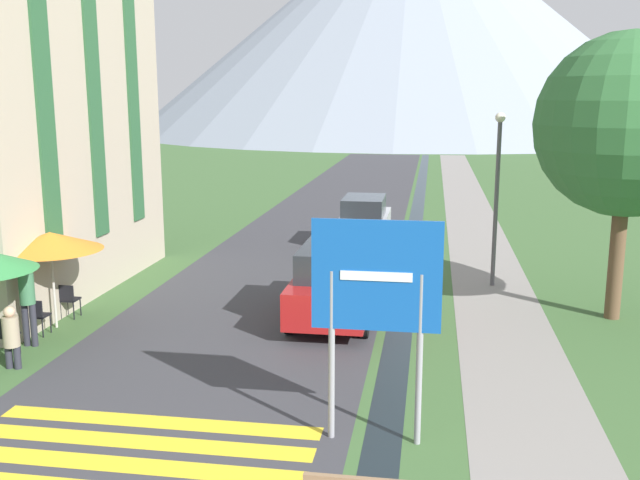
% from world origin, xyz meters
% --- Properties ---
extents(ground_plane, '(160.00, 160.00, 0.00)m').
position_xyz_m(ground_plane, '(0.00, 20.00, 0.00)').
color(ground_plane, '#3D6033').
extents(road, '(6.40, 60.00, 0.01)m').
position_xyz_m(road, '(-2.50, 30.00, 0.00)').
color(road, '#38383D').
rests_on(road, ground_plane).
extents(footpath, '(2.20, 60.00, 0.01)m').
position_xyz_m(footpath, '(3.60, 30.00, 0.00)').
color(footpath, gray).
rests_on(footpath, ground_plane).
extents(drainage_channel, '(0.60, 60.00, 0.00)m').
position_xyz_m(drainage_channel, '(1.20, 30.00, 0.00)').
color(drainage_channel, black).
rests_on(drainage_channel, ground_plane).
extents(crosswalk_marking, '(5.44, 2.54, 0.01)m').
position_xyz_m(crosswalk_marking, '(-2.50, 3.64, 0.01)').
color(crosswalk_marking, yellow).
rests_on(crosswalk_marking, ground_plane).
extents(mountain_distant, '(78.72, 78.72, 31.99)m').
position_xyz_m(mountain_distant, '(-1.82, 99.76, 16.00)').
color(mountain_distant, gray).
rests_on(mountain_distant, ground_plane).
extents(hotel_building, '(5.45, 9.42, 12.96)m').
position_xyz_m(hotel_building, '(-9.40, 12.00, 6.93)').
color(hotel_building, tan).
rests_on(hotel_building, ground_plane).
extents(road_sign, '(1.96, 0.11, 3.51)m').
position_xyz_m(road_sign, '(1.06, 4.61, 2.35)').
color(road_sign, gray).
rests_on(road_sign, ground_plane).
extents(parked_car_near, '(1.88, 4.29, 1.82)m').
position_xyz_m(parked_car_near, '(-0.40, 10.70, 0.91)').
color(parked_car_near, '#A31919').
rests_on(parked_car_near, ground_plane).
extents(parked_car_far, '(1.75, 4.04, 1.82)m').
position_xyz_m(parked_car_far, '(-0.50, 19.10, 0.91)').
color(parked_car_far, '#B2B2B7').
rests_on(parked_car_far, ground_plane).
extents(cafe_chair_near_left, '(0.40, 0.40, 0.85)m').
position_xyz_m(cafe_chair_near_left, '(-6.75, 7.05, 0.51)').
color(cafe_chair_near_left, black).
rests_on(cafe_chair_near_left, ground_plane).
extents(cafe_chair_far_left, '(0.40, 0.40, 0.85)m').
position_xyz_m(cafe_chair_far_left, '(-6.76, 9.71, 0.51)').
color(cafe_chair_far_left, black).
rests_on(cafe_chair_far_left, ground_plane).
extents(cafe_chair_middle, '(0.40, 0.40, 0.85)m').
position_xyz_m(cafe_chair_middle, '(-6.81, 8.39, 0.51)').
color(cafe_chair_middle, black).
rests_on(cafe_chair_middle, ground_plane).
extents(cafe_umbrella_middle_orange, '(2.35, 2.35, 2.26)m').
position_xyz_m(cafe_umbrella_middle_orange, '(-6.71, 9.01, 2.05)').
color(cafe_umbrella_middle_orange, '#B7B2A8').
rests_on(cafe_umbrella_middle_orange, ground_plane).
extents(person_seated_far, '(0.32, 0.32, 1.28)m').
position_xyz_m(person_seated_far, '(-6.24, 6.51, 0.71)').
color(person_seated_far, '#282833').
rests_on(person_seated_far, ground_plane).
extents(person_standing_terrace, '(0.32, 0.32, 1.83)m').
position_xyz_m(person_standing_terrace, '(-6.61, 7.77, 1.07)').
color(person_standing_terrace, '#282833').
rests_on(person_standing_terrace, ground_plane).
extents(streetlamp, '(0.28, 0.28, 4.86)m').
position_xyz_m(streetlamp, '(3.62, 14.45, 2.90)').
color(streetlamp, '#515156').
rests_on(streetlamp, ground_plane).
extents(tree_by_path, '(4.27, 4.27, 6.78)m').
position_xyz_m(tree_by_path, '(6.25, 11.80, 4.63)').
color(tree_by_path, brown).
rests_on(tree_by_path, ground_plane).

